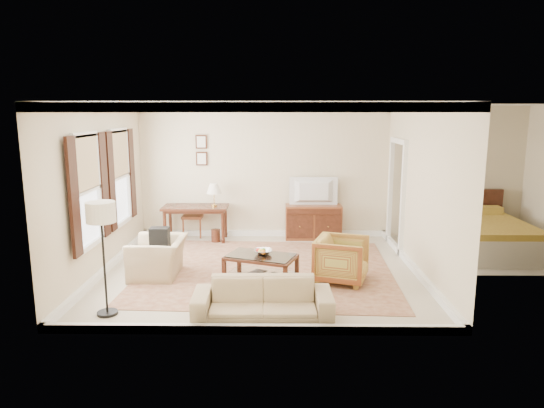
{
  "coord_description": "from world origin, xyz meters",
  "views": [
    {
      "loc": [
        0.3,
        -8.2,
        2.79
      ],
      "look_at": [
        0.2,
        0.3,
        1.15
      ],
      "focal_mm": 32.0,
      "sensor_mm": 36.0,
      "label": 1
    }
  ],
  "objects_px": {
    "sideboard": "(313,222)",
    "tv": "(314,183)",
    "writing_desk": "(196,211)",
    "sofa": "(263,294)",
    "coffee_table": "(261,261)",
    "club_armchair": "(158,251)",
    "striped_armchair": "(342,257)"
  },
  "relations": [
    {
      "from": "writing_desk",
      "to": "sideboard",
      "type": "distance_m",
      "value": 2.59
    },
    {
      "from": "writing_desk",
      "to": "sofa",
      "type": "relative_size",
      "value": 0.74
    },
    {
      "from": "writing_desk",
      "to": "tv",
      "type": "distance_m",
      "value": 2.64
    },
    {
      "from": "tv",
      "to": "club_armchair",
      "type": "relative_size",
      "value": 1.0
    },
    {
      "from": "writing_desk",
      "to": "tv",
      "type": "height_order",
      "value": "tv"
    },
    {
      "from": "coffee_table",
      "to": "striped_armchair",
      "type": "bearing_deg",
      "value": 2.68
    },
    {
      "from": "sofa",
      "to": "tv",
      "type": "bearing_deg",
      "value": 75.65
    },
    {
      "from": "sideboard",
      "to": "sofa",
      "type": "height_order",
      "value": "sideboard"
    },
    {
      "from": "striped_armchair",
      "to": "club_armchair",
      "type": "bearing_deg",
      "value": 102.92
    },
    {
      "from": "tv",
      "to": "sofa",
      "type": "height_order",
      "value": "tv"
    },
    {
      "from": "writing_desk",
      "to": "club_armchair",
      "type": "relative_size",
      "value": 1.39
    },
    {
      "from": "club_armchair",
      "to": "sofa",
      "type": "bearing_deg",
      "value": 46.41
    },
    {
      "from": "club_armchair",
      "to": "coffee_table",
      "type": "bearing_deg",
      "value": 79.79
    },
    {
      "from": "sideboard",
      "to": "coffee_table",
      "type": "height_order",
      "value": "sideboard"
    },
    {
      "from": "writing_desk",
      "to": "sofa",
      "type": "xyz_separation_m",
      "value": [
        1.58,
        -4.08,
        -0.29
      ]
    },
    {
      "from": "writing_desk",
      "to": "sofa",
      "type": "bearing_deg",
      "value": -68.84
    },
    {
      "from": "club_armchair",
      "to": "sideboard",
      "type": "bearing_deg",
      "value": 131.54
    },
    {
      "from": "writing_desk",
      "to": "coffee_table",
      "type": "height_order",
      "value": "writing_desk"
    },
    {
      "from": "sideboard",
      "to": "sofa",
      "type": "distance_m",
      "value": 4.38
    },
    {
      "from": "striped_armchair",
      "to": "sofa",
      "type": "xyz_separation_m",
      "value": [
        -1.26,
        -1.5,
        -0.05
      ]
    },
    {
      "from": "sideboard",
      "to": "tv",
      "type": "xyz_separation_m",
      "value": [
        0.0,
        -0.02,
        0.88
      ]
    },
    {
      "from": "tv",
      "to": "striped_armchair",
      "type": "bearing_deg",
      "value": 95.57
    },
    {
      "from": "tv",
      "to": "club_armchair",
      "type": "distance_m",
      "value": 3.85
    },
    {
      "from": "coffee_table",
      "to": "striped_armchair",
      "type": "height_order",
      "value": "striped_armchair"
    },
    {
      "from": "sofa",
      "to": "coffee_table",
      "type": "bearing_deg",
      "value": 91.7
    },
    {
      "from": "striped_armchair",
      "to": "club_armchair",
      "type": "relative_size",
      "value": 0.83
    },
    {
      "from": "tv",
      "to": "striped_armchair",
      "type": "height_order",
      "value": "tv"
    },
    {
      "from": "sideboard",
      "to": "club_armchair",
      "type": "relative_size",
      "value": 1.22
    },
    {
      "from": "striped_armchair",
      "to": "club_armchair",
      "type": "height_order",
      "value": "club_armchair"
    },
    {
      "from": "club_armchair",
      "to": "sofa",
      "type": "height_order",
      "value": "club_armchair"
    },
    {
      "from": "writing_desk",
      "to": "sideboard",
      "type": "height_order",
      "value": "writing_desk"
    },
    {
      "from": "sideboard",
      "to": "tv",
      "type": "relative_size",
      "value": 1.22
    }
  ]
}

